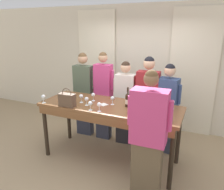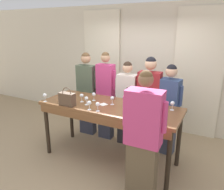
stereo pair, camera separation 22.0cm
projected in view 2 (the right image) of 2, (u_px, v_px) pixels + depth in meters
ground_plane at (110, 158)px, 3.97m from camera, size 18.00×18.00×0.00m
wall_back at (146, 67)px, 5.07m from camera, size 12.00×0.06×2.80m
curtain_panel_left at (102, 66)px, 5.54m from camera, size 0.98×0.03×2.69m
curtain_panel_right at (197, 75)px, 4.53m from camera, size 0.98×0.03×2.69m
tasting_bar at (109, 111)px, 3.68m from camera, size 2.38×0.87×1.04m
wine_bottle at (127, 100)px, 3.54m from camera, size 0.08×0.08×0.33m
handbag at (67, 99)px, 3.62m from camera, size 0.27×0.13×0.31m
wine_glass_front_left at (151, 102)px, 3.49m from camera, size 0.07×0.07×0.15m
wine_glass_front_mid at (172, 104)px, 3.40m from camera, size 0.07×0.07×0.15m
wine_glass_front_right at (89, 103)px, 3.42m from camera, size 0.07×0.07×0.15m
wine_glass_center_left at (86, 99)px, 3.64m from camera, size 0.07×0.07×0.15m
wine_glass_center_mid at (162, 110)px, 3.16m from camera, size 0.07×0.07×0.15m
wine_glass_center_right at (94, 95)px, 3.86m from camera, size 0.07×0.07×0.15m
wine_glass_back_left at (45, 96)px, 3.80m from camera, size 0.07×0.07×0.15m
wine_glass_back_mid at (164, 116)px, 2.94m from camera, size 0.07×0.07×0.15m
wine_glass_back_right at (82, 96)px, 3.79m from camera, size 0.07×0.07×0.15m
wine_glass_near_host at (98, 105)px, 3.36m from camera, size 0.07×0.07×0.15m
wine_glass_by_bottle at (112, 98)px, 3.66m from camera, size 0.07×0.07×0.15m
napkin at (103, 104)px, 3.69m from camera, size 0.16×0.16×0.00m
pen at (113, 99)px, 3.98m from camera, size 0.13×0.02×0.01m
guest_olive_jacket at (87, 93)px, 4.70m from camera, size 0.52×0.21×1.80m
guest_pink_top at (106, 95)px, 4.49m from camera, size 0.46×0.20×1.83m
guest_cream_sweater at (127, 103)px, 4.31m from camera, size 0.49×0.27×1.68m
guest_striped_shirt at (149, 103)px, 4.09m from camera, size 0.53×0.25×1.79m
guest_navy_coat at (168, 109)px, 3.94m from camera, size 0.47×0.29×1.68m
host_pouring at (143, 141)px, 2.73m from camera, size 0.56×0.26×1.82m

